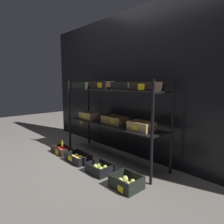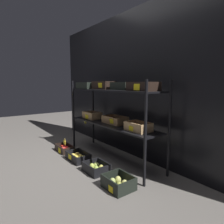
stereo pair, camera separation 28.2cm
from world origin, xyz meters
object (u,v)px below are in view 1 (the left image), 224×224
Objects in this scene: crate_ground_apple_red at (62,150)px; crate_ground_pear at (100,169)px; crate_ground_apple_gold at (78,158)px; banana_bunch_loose at (62,144)px; crate_ground_right_pear at (126,183)px; display_rack at (112,105)px.

crate_ground_apple_red is 1.15× the size of crate_ground_pear.
crate_ground_pear is (0.95, 0.01, 0.01)m from crate_ground_apple_red.
crate_ground_apple_red is 0.94× the size of crate_ground_apple_gold.
banana_bunch_loose is at bearing -14.21° from crate_ground_apple_red.
crate_ground_pear is at bearing 0.62° from crate_ground_apple_gold.
banana_bunch_loose is at bearing -178.77° from crate_ground_apple_gold.
banana_bunch_loose is (-0.44, -0.01, 0.11)m from crate_ground_apple_gold.
crate_ground_pear is 1.00× the size of crate_ground_right_pear.
crate_ground_right_pear reaches higher than crate_ground_apple_gold.
crate_ground_right_pear is 1.40m from banana_bunch_loose.
banana_bunch_loose reaches higher than crate_ground_right_pear.
display_rack reaches higher than crate_ground_right_pear.
crate_ground_pear reaches higher than crate_ground_apple_gold.
crate_ground_right_pear is at bearing -0.88° from crate_ground_apple_gold.
display_rack is 1.03m from banana_bunch_loose.
crate_ground_apple_red is at bearing 165.79° from banana_bunch_loose.
crate_ground_apple_gold is (0.47, 0.00, 0.00)m from crate_ground_apple_red.
crate_ground_right_pear reaches higher than crate_ground_pear.
display_rack is at bearing 33.13° from banana_bunch_loose.
crate_ground_apple_gold is 0.95m from crate_ground_right_pear.
display_rack is 5.96× the size of crate_ground_right_pear.
display_rack is 5.94× the size of crate_ground_pear.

